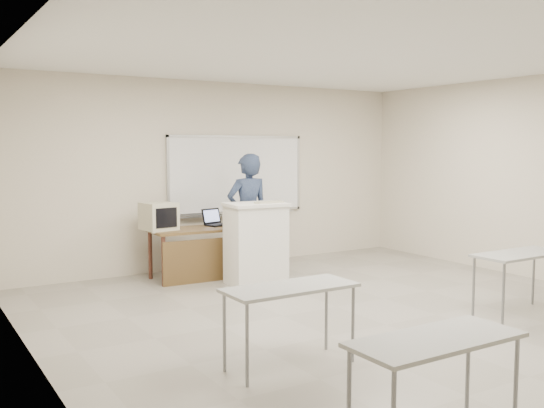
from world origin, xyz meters
TOP-DOWN VIEW (x-y plane):
  - floor at (0.00, 0.00)m, footprint 7.00×8.00m
  - whiteboard at (0.30, 3.97)m, footprint 2.48×0.10m
  - student_desks at (-0.00, -1.35)m, footprint 4.40×2.20m
  - instructor_desk at (-0.75, 3.19)m, footprint 1.37×0.69m
  - podium at (-0.20, 2.50)m, footprint 0.82×0.60m
  - crt_monitor at (-1.30, 3.43)m, footprint 0.44×0.49m
  - laptop at (-0.35, 3.46)m, footprint 0.34×0.32m
  - mouse at (-0.20, 3.35)m, footprint 0.10×0.07m
  - keyboard at (-0.05, 2.38)m, footprint 0.43×0.16m
  - presenter at (-0.02, 3.05)m, footprint 0.69×0.47m

SIDE VIEW (x-z plane):
  - floor at x=0.00m, z-range -0.01..0.00m
  - instructor_desk at x=-0.75m, z-range 0.16..0.91m
  - podium at x=-0.20m, z-range 0.00..1.16m
  - student_desks at x=0.00m, z-range 0.31..1.04m
  - mouse at x=-0.20m, z-range 0.75..0.79m
  - laptop at x=-0.35m, z-range 0.68..0.93m
  - presenter at x=-0.02m, z-range 0.00..1.85m
  - crt_monitor at x=-1.30m, z-range 0.74..1.15m
  - keyboard at x=-0.05m, z-range 1.16..1.18m
  - whiteboard at x=0.30m, z-range 0.83..2.14m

